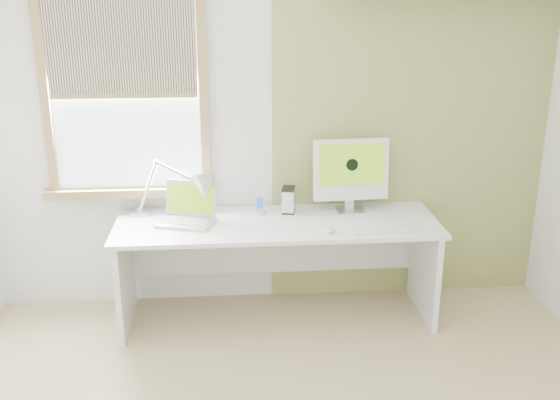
{
  "coord_description": "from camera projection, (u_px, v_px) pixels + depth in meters",
  "views": [
    {
      "loc": [
        -0.31,
        -2.75,
        2.3
      ],
      "look_at": [
        0.0,
        1.05,
        1.0
      ],
      "focal_mm": 41.82,
      "sensor_mm": 36.0,
      "label": 1
    }
  ],
  "objects": [
    {
      "name": "external_drive",
      "position": [
        288.0,
        200.0,
        4.6
      ],
      "size": [
        0.11,
        0.15,
        0.18
      ],
      "color": "silver",
      "rests_on": "desk"
    },
    {
      "name": "accent_wall",
      "position": [
        411.0,
        126.0,
        4.66
      ],
      "size": [
        2.0,
        0.02,
        2.6
      ],
      "primitive_type": "cube",
      "color": "#999E50",
      "rests_on": "room"
    },
    {
      "name": "laptop",
      "position": [
        188.0,
        212.0,
        4.43
      ],
      "size": [
        0.43,
        0.38,
        0.25
      ],
      "color": "silver",
      "rests_on": "desk"
    },
    {
      "name": "imac",
      "position": [
        351.0,
        171.0,
        4.56
      ],
      "size": [
        0.53,
        0.18,
        0.52
      ],
      "color": "silver",
      "rests_on": "desk"
    },
    {
      "name": "keyboard",
      "position": [
        382.0,
        230.0,
        4.26
      ],
      "size": [
        0.39,
        0.11,
        0.02
      ],
      "color": "white",
      "rests_on": "desk"
    },
    {
      "name": "desk_lamp",
      "position": [
        192.0,
        190.0,
        4.43
      ],
      "size": [
        0.67,
        0.39,
        0.4
      ],
      "color": "silver",
      "rests_on": "desk"
    },
    {
      "name": "window",
      "position": [
        125.0,
        96.0,
        4.41
      ],
      "size": [
        1.2,
        0.14,
        1.42
      ],
      "color": "olive",
      "rests_on": "room"
    },
    {
      "name": "phone_dock",
      "position": [
        260.0,
        208.0,
        4.59
      ],
      "size": [
        0.07,
        0.07,
        0.13
      ],
      "color": "silver",
      "rests_on": "desk"
    },
    {
      "name": "mouse",
      "position": [
        330.0,
        230.0,
        4.25
      ],
      "size": [
        0.08,
        0.1,
        0.03
      ],
      "primitive_type": "ellipsoid",
      "rotation": [
        0.0,
        0.0,
        -0.37
      ],
      "color": "white",
      "rests_on": "desk"
    },
    {
      "name": "room",
      "position": [
        299.0,
        212.0,
        2.94
      ],
      "size": [
        4.04,
        3.54,
        2.64
      ],
      "color": "tan",
      "rests_on": "ground"
    },
    {
      "name": "desk",
      "position": [
        277.0,
        245.0,
        4.55
      ],
      "size": [
        2.2,
        0.7,
        0.73
      ],
      "color": "white",
      "rests_on": "room"
    }
  ]
}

